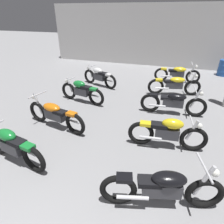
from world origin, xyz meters
TOP-DOWN VIEW (x-y plane):
  - back_wall at (0.00, 13.00)m, footprint 13.30×0.24m
  - motorcycle_left_row_1 at (-1.70, 2.84)m, footprint 1.96×0.56m
  - motorcycle_left_row_2 at (-1.63, 4.45)m, footprint 2.15×0.74m
  - motorcycle_left_row_3 at (-1.69, 6.36)m, footprint 1.95×0.58m
  - motorcycle_left_row_4 at (-1.73, 8.28)m, footprint 1.88×0.81m
  - motorcycle_right_row_1 at (1.64, 2.72)m, footprint 2.12×0.85m
  - motorcycle_right_row_2 at (1.61, 4.49)m, footprint 1.97×0.53m
  - motorcycle_right_row_3 at (1.68, 6.42)m, footprint 2.17×0.68m
  - motorcycle_right_row_4 at (1.65, 8.23)m, footprint 2.14×0.81m
  - motorcycle_right_row_5 at (1.72, 9.94)m, footprint 2.17×0.68m
  - oil_drum at (4.09, 11.92)m, footprint 0.59×0.59m

SIDE VIEW (x-z plane):
  - oil_drum at x=4.09m, z-range 0.00..0.85m
  - motorcycle_left_row_2 at x=-1.63m, z-range -0.04..0.94m
  - motorcycle_right_row_1 at x=1.64m, z-range -0.04..0.94m
  - motorcycle_right_row_3 at x=1.68m, z-range -0.04..0.94m
  - motorcycle_right_row_4 at x=1.65m, z-range -0.04..0.94m
  - motorcycle_right_row_5 at x=1.72m, z-range -0.04..0.94m
  - motorcycle_left_row_1 at x=-1.70m, z-range 0.02..0.90m
  - motorcycle_left_row_3 at x=-1.69m, z-range 0.02..0.90m
  - motorcycle_left_row_4 at x=-1.73m, z-range 0.02..0.90m
  - motorcycle_right_row_2 at x=1.61m, z-range 0.02..0.90m
  - back_wall at x=0.00m, z-range 0.00..3.60m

